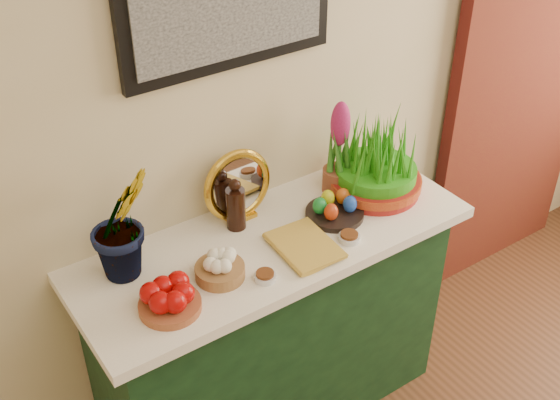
# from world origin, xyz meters

# --- Properties ---
(sideboard) EXTENTS (1.30, 0.45, 0.85)m
(sideboard) POSITION_xyz_m (-0.24, 2.00, 0.42)
(sideboard) COLOR #163D1C
(sideboard) RESTS_ON ground
(tablecloth) EXTENTS (1.40, 0.55, 0.04)m
(tablecloth) POSITION_xyz_m (-0.24, 2.00, 0.87)
(tablecloth) COLOR white
(tablecloth) RESTS_ON sideboard
(hyacinth_green) EXTENTS (0.27, 0.24, 0.50)m
(hyacinth_green) POSITION_xyz_m (-0.72, 2.11, 1.14)
(hyacinth_green) COLOR #347922
(hyacinth_green) RESTS_ON tablecloth
(apple_bowl) EXTENTS (0.20, 0.20, 0.10)m
(apple_bowl) POSITION_xyz_m (-0.69, 1.88, 0.93)
(apple_bowl) COLOR brown
(apple_bowl) RESTS_ON tablecloth
(garlic_basket) EXTENTS (0.20, 0.20, 0.09)m
(garlic_basket) POSITION_xyz_m (-0.49, 1.92, 0.93)
(garlic_basket) COLOR olive
(garlic_basket) RESTS_ON tablecloth
(vinegar_cruet) EXTENTS (0.07, 0.07, 0.20)m
(vinegar_cruet) POSITION_xyz_m (-0.31, 2.12, 0.98)
(vinegar_cruet) COLOR black
(vinegar_cruet) RESTS_ON tablecloth
(mirror) EXTENTS (0.27, 0.08, 0.27)m
(mirror) POSITION_xyz_m (-0.28, 2.17, 1.02)
(mirror) COLOR gold
(mirror) RESTS_ON tablecloth
(book) EXTENTS (0.18, 0.25, 0.03)m
(book) POSITION_xyz_m (-0.29, 1.89, 0.91)
(book) COLOR gold
(book) RESTS_ON tablecloth
(spice_dish_left) EXTENTS (0.07, 0.07, 0.03)m
(spice_dish_left) POSITION_xyz_m (-0.38, 1.83, 0.90)
(spice_dish_left) COLOR silver
(spice_dish_left) RESTS_ON tablecloth
(spice_dish_right) EXTENTS (0.08, 0.08, 0.03)m
(spice_dish_right) POSITION_xyz_m (-0.04, 1.84, 0.90)
(spice_dish_right) COLOR silver
(spice_dish_right) RESTS_ON tablecloth
(egg_plate) EXTENTS (0.28, 0.28, 0.09)m
(egg_plate) POSITION_xyz_m (0.01, 1.98, 0.92)
(egg_plate) COLOR black
(egg_plate) RESTS_ON tablecloth
(hyacinth_pink) EXTENTS (0.11, 0.11, 0.37)m
(hyacinth_pink) POSITION_xyz_m (0.12, 2.10, 1.06)
(hyacinth_pink) COLOR brown
(hyacinth_pink) RESTS_ON tablecloth
(wheatgrass_sabzeh) EXTENTS (0.35, 0.35, 0.28)m
(wheatgrass_sabzeh) POSITION_xyz_m (0.23, 2.02, 1.01)
(wheatgrass_sabzeh) COLOR maroon
(wheatgrass_sabzeh) RESTS_ON tablecloth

